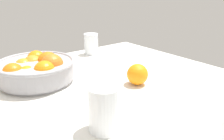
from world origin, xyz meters
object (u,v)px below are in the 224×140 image
second_glass (91,45)px  juice_glass (104,111)px  loose_orange_1 (137,74)px  fruit_bowl (36,69)px

second_glass → juice_glass: bearing=-120.8°
juice_glass → loose_orange_1: juice_glass is taller
loose_orange_1 → juice_glass: bearing=-149.6°
fruit_bowl → second_glass: fruit_bowl is taller
fruit_bowl → loose_orange_1: size_ratio=3.66×
second_glass → fruit_bowl: bearing=-152.6°
fruit_bowl → juice_glass: bearing=-87.8°
juice_glass → loose_orange_1: 30.92cm
juice_glass → loose_orange_1: bearing=30.4°
juice_glass → loose_orange_1: size_ratio=1.52×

